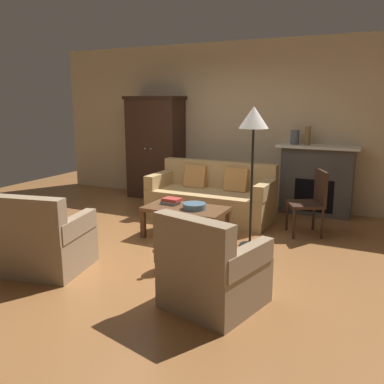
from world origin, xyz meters
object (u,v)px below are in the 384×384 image
book_stack (171,201)px  armchair_near_left (47,243)px  coffee_table (186,211)px  armchair_near_right (211,273)px  fireplace (317,180)px  floor_lamp (253,126)px  side_chair_wooden (312,198)px  fruit_bowl (194,206)px  mantel_vase_bronze (308,136)px  armoire (156,148)px  dog (173,247)px  couch (212,198)px  mantel_vase_slate (295,137)px

book_stack → armchair_near_left: 1.82m
coffee_table → armchair_near_right: armchair_near_right is taller
fireplace → floor_lamp: (-0.47, -1.92, 0.94)m
fireplace → side_chair_wooden: bearing=-83.5°
fireplace → armchair_near_right: bearing=-94.8°
fruit_bowl → side_chair_wooden: side_chair_wooden is taller
armchair_near_right → floor_lamp: 2.04m
mantel_vase_bronze → armchair_near_right: size_ratio=0.32×
coffee_table → armoire: bearing=130.1°
mantel_vase_bronze → armchair_near_left: size_ratio=0.32×
coffee_table → armchair_near_right: bearing=-56.2°
fireplace → fruit_bowl: (-1.22, -2.00, -0.11)m
book_stack → mantel_vase_bronze: 2.50m
coffee_table → book_stack: (-0.26, 0.07, 0.09)m
armoire → side_chair_wooden: bearing=-18.5°
coffee_table → dog: 1.06m
armoire → side_chair_wooden: size_ratio=2.10×
couch → fruit_bowl: (0.21, -1.06, 0.14)m
armchair_near_right → dog: size_ratio=1.67×
couch → dog: size_ratio=3.45×
armoire → side_chair_wooden: armoire is taller
side_chair_wooden → dog: side_chair_wooden is taller
fruit_bowl → armchair_near_left: bearing=-121.3°
side_chair_wooden → floor_lamp: size_ratio=0.52×
book_stack → side_chair_wooden: 1.92m
armchair_near_right → couch: bearing=113.3°
book_stack → mantel_vase_slate: mantel_vase_slate is taller
armoire → dog: (1.93, -2.88, -0.70)m
book_stack → mantel_vase_slate: 2.38m
armoire → mantel_vase_slate: 2.59m
mantel_vase_bronze → side_chair_wooden: mantel_vase_bronze is taller
coffee_table → side_chair_wooden: side_chair_wooden is taller
fireplace → couch: 1.72m
book_stack → floor_lamp: bearing=-1.4°
armoire → floor_lamp: size_ratio=1.08×
armoire → dog: armoire is taller
fireplace → armchair_near_left: bearing=-121.3°
armchair_near_right → floor_lamp: size_ratio=0.53×
armchair_near_left → side_chair_wooden: 3.43m
armoire → armchair_near_left: armoire is taller
armoire → fruit_bowl: armoire is taller
fireplace → armchair_near_right: fireplace is taller
armchair_near_left → dog: bearing=29.1°
fruit_bowl → mantel_vase_slate: (0.84, 1.98, 0.78)m
armchair_near_left → book_stack: bearing=71.5°
armchair_near_left → coffee_table: bearing=63.1°
floor_lamp → dog: (-0.55, -1.04, -1.27)m
armoire → dog: size_ratio=3.39×
couch → mantel_vase_slate: 1.67m
armoire → couch: bearing=-29.4°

